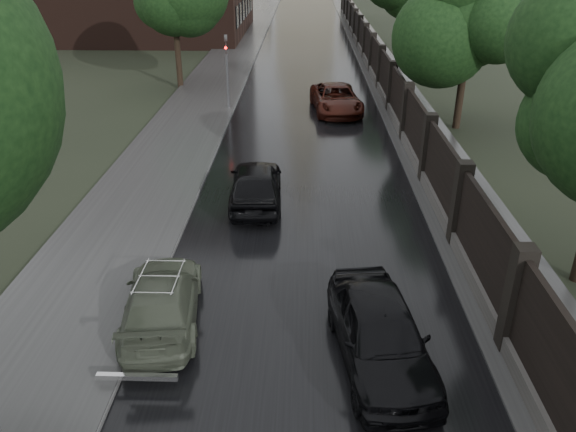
{
  "coord_description": "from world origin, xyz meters",
  "views": [
    {
      "loc": [
        -0.14,
        -5.42,
        8.52
      ],
      "look_at": [
        -0.55,
        8.74,
        1.5
      ],
      "focal_mm": 35.0,
      "sensor_mm": 36.0,
      "label": 1
    }
  ],
  "objects_px": {
    "traffic_light": "(227,66)",
    "car_right_far": "(336,99)",
    "hatchback_left": "(256,183)",
    "tree_left_far": "(173,0)",
    "tree_right_b": "(470,24)",
    "car_right_near": "(380,333)",
    "volga_sedan": "(162,300)"
  },
  "relations": [
    {
      "from": "tree_left_far",
      "to": "tree_right_b",
      "type": "height_order",
      "value": "tree_left_far"
    },
    {
      "from": "tree_left_far",
      "to": "volga_sedan",
      "type": "xyz_separation_m",
      "value": [
        4.46,
        -24.19,
        -4.61
      ]
    },
    {
      "from": "tree_left_far",
      "to": "volga_sedan",
      "type": "height_order",
      "value": "tree_left_far"
    },
    {
      "from": "tree_right_b",
      "to": "hatchback_left",
      "type": "distance_m",
      "value": 13.75
    },
    {
      "from": "traffic_light",
      "to": "car_right_far",
      "type": "bearing_deg",
      "value": -2.88
    },
    {
      "from": "tree_left_far",
      "to": "car_right_near",
      "type": "xyz_separation_m",
      "value": [
        9.6,
        -25.51,
        -4.46
      ]
    },
    {
      "from": "volga_sedan",
      "to": "hatchback_left",
      "type": "relative_size",
      "value": 0.97
    },
    {
      "from": "volga_sedan",
      "to": "car_right_near",
      "type": "distance_m",
      "value": 5.3
    },
    {
      "from": "car_right_near",
      "to": "hatchback_left",
      "type": "bearing_deg",
      "value": 104.56
    },
    {
      "from": "traffic_light",
      "to": "car_right_far",
      "type": "xyz_separation_m",
      "value": [
        5.9,
        -0.3,
        -1.68
      ]
    },
    {
      "from": "traffic_light",
      "to": "tree_left_far",
      "type": "bearing_deg",
      "value": 126.47
    },
    {
      "from": "tree_right_b",
      "to": "car_right_near",
      "type": "xyz_separation_m",
      "value": [
        -5.9,
        -17.51,
        -4.17
      ]
    },
    {
      "from": "traffic_light",
      "to": "tree_right_b",
      "type": "bearing_deg",
      "value": -14.24
    },
    {
      "from": "hatchback_left",
      "to": "car_right_far",
      "type": "height_order",
      "value": "hatchback_left"
    },
    {
      "from": "tree_right_b",
      "to": "traffic_light",
      "type": "relative_size",
      "value": 1.75
    },
    {
      "from": "tree_right_b",
      "to": "traffic_light",
      "type": "bearing_deg",
      "value": 165.76
    },
    {
      "from": "volga_sedan",
      "to": "hatchback_left",
      "type": "xyz_separation_m",
      "value": [
        1.74,
        6.97,
        0.13
      ]
    },
    {
      "from": "hatchback_left",
      "to": "traffic_light",
      "type": "bearing_deg",
      "value": -81.11
    },
    {
      "from": "traffic_light",
      "to": "hatchback_left",
      "type": "bearing_deg",
      "value": -78.44
    },
    {
      "from": "tree_right_b",
      "to": "traffic_light",
      "type": "xyz_separation_m",
      "value": [
        -11.8,
        2.99,
        -2.55
      ]
    },
    {
      "from": "tree_left_far",
      "to": "car_right_near",
      "type": "height_order",
      "value": "tree_left_far"
    },
    {
      "from": "hatchback_left",
      "to": "car_right_near",
      "type": "bearing_deg",
      "value": 109.63
    },
    {
      "from": "hatchback_left",
      "to": "car_right_near",
      "type": "relative_size",
      "value": 0.98
    },
    {
      "from": "hatchback_left",
      "to": "car_right_near",
      "type": "height_order",
      "value": "car_right_near"
    },
    {
      "from": "tree_left_far",
      "to": "traffic_light",
      "type": "relative_size",
      "value": 1.85
    },
    {
      "from": "tree_left_far",
      "to": "tree_right_b",
      "type": "relative_size",
      "value": 1.05
    },
    {
      "from": "tree_left_far",
      "to": "tree_right_b",
      "type": "xyz_separation_m",
      "value": [
        15.5,
        -8.0,
        -0.29
      ]
    },
    {
      "from": "traffic_light",
      "to": "car_right_far",
      "type": "relative_size",
      "value": 0.77
    },
    {
      "from": "volga_sedan",
      "to": "tree_right_b",
      "type": "bearing_deg",
      "value": -131.62
    },
    {
      "from": "hatchback_left",
      "to": "car_right_far",
      "type": "bearing_deg",
      "value": -108.59
    },
    {
      "from": "car_right_far",
      "to": "hatchback_left",
      "type": "bearing_deg",
      "value": -112.01
    },
    {
      "from": "tree_left_far",
      "to": "hatchback_left",
      "type": "relative_size",
      "value": 1.65
    }
  ]
}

